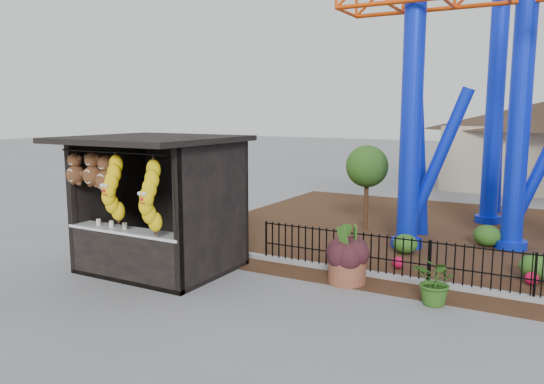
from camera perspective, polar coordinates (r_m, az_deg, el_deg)
The scene contains 8 objects.
ground at distance 10.29m, azimuth -3.22°, elevation -12.28°, with size 120.00×120.00×0.00m, color slate.
mulch_bed at distance 16.55m, azimuth 24.50°, elevation -4.93°, with size 18.00×12.00×0.02m, color #331E11.
curb at distance 11.73m, azimuth 22.34°, elevation -9.97°, with size 18.00×0.18×0.12m, color gray.
prize_booth at distance 12.35m, azimuth -12.90°, elevation -1.53°, with size 3.50×3.40×3.12m.
picket_fence at distance 11.54m, azimuth 26.94°, elevation -8.28°, with size 12.20×0.06×1.00m, color black, non-canonical shape.
terracotta_planter at distance 11.66m, azimuth 8.08°, elevation -8.38°, with size 0.81×0.81×0.55m, color brown.
planter_foliage at distance 11.50m, azimuth 8.15°, elevation -5.54°, with size 0.70×0.70×0.64m, color black.
potted_plant at distance 10.70m, azimuth 17.32°, elevation -9.16°, with size 0.85×0.74×0.95m, color #215A1A.
Camera 1 is at (5.19, -8.09, 3.68)m, focal length 35.00 mm.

